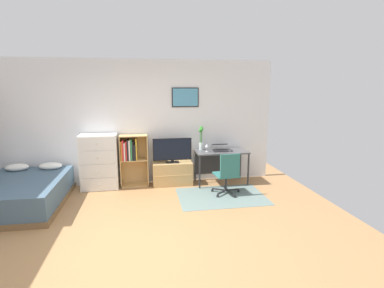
{
  "coord_description": "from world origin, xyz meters",
  "views": [
    {
      "loc": [
        0.17,
        -4.03,
        2.13
      ],
      "look_at": [
        1.1,
        1.5,
        1.03
      ],
      "focal_mm": 27.45,
      "sensor_mm": 36.0,
      "label": 1
    }
  ],
  "objects_px": {
    "dresser": "(99,162)",
    "desk": "(220,156)",
    "laptop": "(220,148)",
    "bookshelf": "(132,156)",
    "tv_stand": "(173,173)",
    "television": "(172,151)",
    "office_chair": "(228,173)",
    "bed": "(22,193)",
    "bamboo_vase": "(201,138)",
    "computer_mouse": "(231,151)",
    "wine_glass": "(207,146)"
  },
  "relations": [
    {
      "from": "office_chair",
      "to": "laptop",
      "type": "relative_size",
      "value": 2.2
    },
    {
      "from": "laptop",
      "to": "wine_glass",
      "type": "bearing_deg",
      "value": -160.39
    },
    {
      "from": "tv_stand",
      "to": "office_chair",
      "type": "distance_m",
      "value": 1.33
    },
    {
      "from": "bookshelf",
      "to": "laptop",
      "type": "xyz_separation_m",
      "value": [
        1.93,
        -0.1,
        0.13
      ]
    },
    {
      "from": "bookshelf",
      "to": "computer_mouse",
      "type": "distance_m",
      "value": 2.16
    },
    {
      "from": "dresser",
      "to": "television",
      "type": "relative_size",
      "value": 1.38
    },
    {
      "from": "television",
      "to": "office_chair",
      "type": "height_order",
      "value": "television"
    },
    {
      "from": "dresser",
      "to": "tv_stand",
      "type": "bearing_deg",
      "value": 0.56
    },
    {
      "from": "tv_stand",
      "to": "wine_glass",
      "type": "height_order",
      "value": "wine_glass"
    },
    {
      "from": "desk",
      "to": "laptop",
      "type": "xyz_separation_m",
      "value": [
        -0.01,
        -0.03,
        0.2
      ]
    },
    {
      "from": "office_chair",
      "to": "bookshelf",
      "type": "bearing_deg",
      "value": 149.59
    },
    {
      "from": "bookshelf",
      "to": "bamboo_vase",
      "type": "xyz_separation_m",
      "value": [
        1.52,
        0.02,
        0.35
      ]
    },
    {
      "from": "tv_stand",
      "to": "wine_glass",
      "type": "xyz_separation_m",
      "value": [
        0.73,
        -0.15,
        0.63
      ]
    },
    {
      "from": "dresser",
      "to": "desk",
      "type": "xyz_separation_m",
      "value": [
        2.61,
        -0.01,
        0.03
      ]
    },
    {
      "from": "dresser",
      "to": "computer_mouse",
      "type": "distance_m",
      "value": 2.82
    },
    {
      "from": "tv_stand",
      "to": "desk",
      "type": "bearing_deg",
      "value": -1.14
    },
    {
      "from": "dresser",
      "to": "desk",
      "type": "relative_size",
      "value": 1.02
    },
    {
      "from": "computer_mouse",
      "to": "wine_glass",
      "type": "height_order",
      "value": "wine_glass"
    },
    {
      "from": "bookshelf",
      "to": "television",
      "type": "relative_size",
      "value": 1.33
    },
    {
      "from": "tv_stand",
      "to": "computer_mouse",
      "type": "height_order",
      "value": "computer_mouse"
    },
    {
      "from": "bookshelf",
      "to": "desk",
      "type": "relative_size",
      "value": 0.98
    },
    {
      "from": "tv_stand",
      "to": "television",
      "type": "height_order",
      "value": "television"
    },
    {
      "from": "office_chair",
      "to": "wine_glass",
      "type": "xyz_separation_m",
      "value": [
        -0.27,
        0.7,
        0.42
      ]
    },
    {
      "from": "laptop",
      "to": "wine_glass",
      "type": "xyz_separation_m",
      "value": [
        -0.33,
        -0.09,
        0.07
      ]
    },
    {
      "from": "office_chair",
      "to": "wine_glass",
      "type": "bearing_deg",
      "value": 106.43
    },
    {
      "from": "tv_stand",
      "to": "desk",
      "type": "distance_m",
      "value": 1.13
    },
    {
      "from": "desk",
      "to": "laptop",
      "type": "relative_size",
      "value": 2.9
    },
    {
      "from": "office_chair",
      "to": "tv_stand",
      "type": "bearing_deg",
      "value": 135.1
    },
    {
      "from": "wine_glass",
      "to": "laptop",
      "type": "bearing_deg",
      "value": 15.87
    },
    {
      "from": "bookshelf",
      "to": "office_chair",
      "type": "relative_size",
      "value": 1.3
    },
    {
      "from": "tv_stand",
      "to": "computer_mouse",
      "type": "distance_m",
      "value": 1.39
    },
    {
      "from": "bed",
      "to": "bookshelf",
      "type": "xyz_separation_m",
      "value": [
        1.93,
        0.82,
        0.42
      ]
    },
    {
      "from": "bamboo_vase",
      "to": "desk",
      "type": "bearing_deg",
      "value": -11.85
    },
    {
      "from": "dresser",
      "to": "office_chair",
      "type": "height_order",
      "value": "dresser"
    },
    {
      "from": "dresser",
      "to": "bed",
      "type": "bearing_deg",
      "value": -149.05
    },
    {
      "from": "tv_stand",
      "to": "desk",
      "type": "relative_size",
      "value": 0.76
    },
    {
      "from": "bamboo_vase",
      "to": "bed",
      "type": "bearing_deg",
      "value": -166.35
    },
    {
      "from": "bookshelf",
      "to": "wine_glass",
      "type": "bearing_deg",
      "value": -6.88
    },
    {
      "from": "laptop",
      "to": "television",
      "type": "bearing_deg",
      "value": -177.93
    },
    {
      "from": "bookshelf",
      "to": "computer_mouse",
      "type": "relative_size",
      "value": 10.71
    },
    {
      "from": "dresser",
      "to": "wine_glass",
      "type": "xyz_separation_m",
      "value": [
        2.27,
        -0.13,
        0.3
      ]
    },
    {
      "from": "computer_mouse",
      "to": "bamboo_vase",
      "type": "xyz_separation_m",
      "value": [
        -0.62,
        0.26,
        0.26
      ]
    },
    {
      "from": "bed",
      "to": "dresser",
      "type": "relative_size",
      "value": 1.68
    },
    {
      "from": "tv_stand",
      "to": "bamboo_vase",
      "type": "height_order",
      "value": "bamboo_vase"
    },
    {
      "from": "television",
      "to": "desk",
      "type": "bearing_deg",
      "value": 0.05
    },
    {
      "from": "dresser",
      "to": "wine_glass",
      "type": "height_order",
      "value": "dresser"
    },
    {
      "from": "television",
      "to": "bamboo_vase",
      "type": "distance_m",
      "value": 0.71
    },
    {
      "from": "bamboo_vase",
      "to": "wine_glass",
      "type": "bearing_deg",
      "value": -69.19
    },
    {
      "from": "desk",
      "to": "office_chair",
      "type": "distance_m",
      "value": 0.84
    },
    {
      "from": "laptop",
      "to": "desk",
      "type": "bearing_deg",
      "value": 68.99
    }
  ]
}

